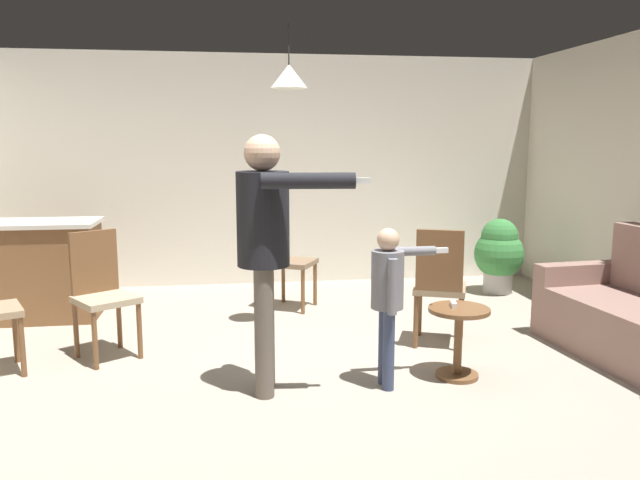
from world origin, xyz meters
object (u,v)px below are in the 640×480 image
Objects in this scene: dining_chair_centre_back at (101,289)px; potted_plant_corner at (499,252)px; person_child at (389,289)px; side_table_by_couch at (458,334)px; dining_chair_near_wall at (440,282)px; spare_remote_on_table at (453,304)px; dining_chair_by_counter at (286,255)px; kitchen_counter at (33,270)px; person_adult at (266,236)px.

dining_chair_centre_back is 1.18× the size of potted_plant_corner.
person_child is 1.12× the size of dining_chair_centre_back.
dining_chair_centre_back is (-2.63, 0.85, 0.22)m from side_table_by_couch.
dining_chair_near_wall is 1.18× the size of potted_plant_corner.
dining_chair_centre_back is 7.69× the size of spare_remote_on_table.
person_child reaches higher than dining_chair_near_wall.
side_table_by_couch is 0.62× the size of potted_plant_corner.
side_table_by_couch is at bearing 127.64° from dining_chair_centre_back.
person_child reaches higher than dining_chair_by_counter.
dining_chair_by_counter reaches higher than kitchen_counter.
person_adult is 1.75m from dining_chair_near_wall.
person_child is 2.27m from dining_chair_by_counter.
dining_chair_by_counter is (-0.51, 2.21, -0.15)m from person_child.
person_adult is 1.75× the size of dining_chair_centre_back.
dining_chair_centre_back is at bearing -160.76° from dining_chair_near_wall.
spare_remote_on_table is at bearing 100.05° from person_adult.
dining_chair_near_wall is 2.73m from dining_chair_centre_back.
dining_chair_near_wall is at bearing 82.33° from side_table_by_couch.
person_child reaches higher than spare_remote_on_table.
dining_chair_by_counter is (0.33, 2.18, -0.54)m from person_adult.
spare_remote_on_table is at bearing 103.98° from person_child.
dining_chair_by_counter is 2.45m from potted_plant_corner.
kitchen_counter is 1.49× the size of potted_plant_corner.
dining_chair_centre_back reaches higher than spare_remote_on_table.
kitchen_counter is 4.89m from potted_plant_corner.
kitchen_counter reaches higher than side_table_by_couch.
side_table_by_couch is 2.37m from dining_chair_by_counter.
person_child is 1.12× the size of dining_chair_near_wall.
potted_plant_corner is at bearing 4.17° from kitchen_counter.
potted_plant_corner is at bearing 166.73° from dining_chair_centre_back.
spare_remote_on_table is (2.60, -0.81, -0.01)m from dining_chair_centre_back.
dining_chair_by_counter is (-1.06, 2.11, 0.22)m from side_table_by_couch.
kitchen_counter is at bearing -175.83° from potted_plant_corner.
side_table_by_couch is 4.00× the size of spare_remote_on_table.
potted_plant_corner is at bearing 75.40° from dining_chair_near_wall.
person_adult reaches higher than kitchen_counter.
dining_chair_near_wall is 0.67m from spare_remote_on_table.
kitchen_counter is 1.26× the size of dining_chair_centre_back.
person_child reaches higher than kitchen_counter.
dining_chair_near_wall is (1.48, 0.76, -0.54)m from person_adult.
dining_chair_by_counter is 2.31m from spare_remote_on_table.
side_table_by_couch is 0.46× the size of person_child.
potted_plant_corner is (1.92, 2.50, -0.23)m from person_child.
person_child is at bearing -170.13° from side_table_by_couch.
potted_plant_corner reaches higher than side_table_by_couch.
potted_plant_corner is at bearing 60.22° from side_table_by_couch.
kitchen_counter is at bearing -88.58° from dining_chair_centre_back.
person_adult is at bearing -177.40° from side_table_by_couch.
person_adult is at bearing -92.93° from person_child.
dining_chair_by_counter is (2.44, 0.06, 0.07)m from kitchen_counter.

